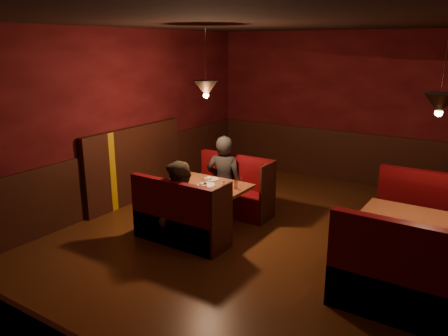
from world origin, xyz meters
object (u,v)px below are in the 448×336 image
Objects in this scene: diner_a at (224,163)px; diner_b at (180,192)px; main_bench_far at (233,194)px; second_bench_far at (434,231)px; second_bench_near at (408,288)px; second_table at (422,237)px; main_table at (208,194)px; main_bench_near at (179,223)px.

diner_b is (0.19, -1.37, -0.05)m from diner_a.
second_bench_far is (2.96, 0.09, 0.05)m from main_bench_far.
main_bench_far is 1.47m from diner_b.
diner_b is at bearing 177.36° from second_bench_near.
second_table is 0.91× the size of diner_b.
main_table is at bearing 164.38° from second_bench_near.
main_bench_far is 3.03m from second_table.
second_table is 0.84m from second_bench_far.
main_table is 3.10m from second_bench_near.
second_table is at bearing 13.06° from main_bench_near.
second_table is 2.99m from diner_b.
diner_a is at bearing 167.41° from second_table.
main_bench_far is at bearing 166.19° from second_table.
second_table is at bearing -13.81° from main_bench_far.
diner_a is 1.07× the size of diner_b.
second_bench_far reaches higher than main_bench_near.
second_bench_far is (2.96, 1.49, 0.05)m from main_bench_near.
second_bench_near is 2.97m from diner_b.
main_bench_near is (0.01, -0.70, -0.22)m from main_table.
second_bench_far and second_bench_near have the same top height.
main_bench_near is at bearing 177.47° from second_bench_near.
main_bench_near is at bearing -88.88° from main_table.
diner_a is at bearing 106.88° from diner_b.
main_bench_far is at bearing 100.10° from diner_b.
diner_a is (-3.13, 1.50, 0.46)m from second_bench_near.
main_table is at bearing 86.76° from diner_a.
second_table is at bearing -92.20° from second_bench_far.
main_bench_near is at bearing 81.00° from diner_a.
main_bench_far is 0.91× the size of diner_b.
second_bench_far reaches higher than main_bench_far.
diner_a reaches higher than main_bench_near.
main_bench_far is (0.01, 0.70, -0.22)m from main_table.
main_bench_near is 0.90× the size of second_bench_near.
diner_b is at bearing 82.14° from diner_a.
main_bench_near is 0.46m from diner_b.
main_bench_far is 1.40m from main_bench_near.
diner_a is (-0.16, 1.37, 0.51)m from main_bench_near.
main_bench_far is 1.00× the size of main_bench_near.
main_bench_far is at bearing -178.26° from second_bench_far.
diner_a is (-3.10, 0.69, 0.23)m from second_table.
second_bench_far is at bearing 26.72° from main_bench_near.
diner_a reaches higher than main_table.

